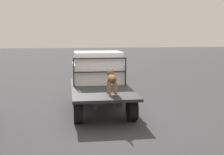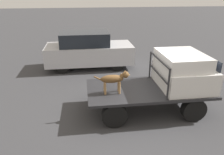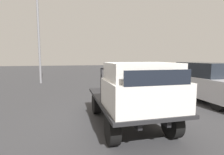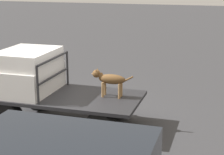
{
  "view_description": "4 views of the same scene",
  "coord_description": "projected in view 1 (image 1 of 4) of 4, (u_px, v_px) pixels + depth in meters",
  "views": [
    {
      "loc": [
        -9.58,
        0.99,
        2.5
      ],
      "look_at": [
        -1.15,
        -0.19,
        1.25
      ],
      "focal_mm": 50.0,
      "sensor_mm": 36.0,
      "label": 1
    },
    {
      "loc": [
        -1.91,
        -5.89,
        3.62
      ],
      "look_at": [
        -1.15,
        -0.19,
        1.25
      ],
      "focal_mm": 35.0,
      "sensor_mm": 36.0,
      "label": 2
    },
    {
      "loc": [
        4.8,
        -1.66,
        1.96
      ],
      "look_at": [
        -1.15,
        -0.19,
        1.25
      ],
      "focal_mm": 28.0,
      "sensor_mm": 36.0,
      "label": 3
    },
    {
      "loc": [
        -3.64,
        8.04,
        3.61
      ],
      "look_at": [
        -1.15,
        -0.19,
        1.25
      ],
      "focal_mm": 60.0,
      "sensor_mm": 36.0,
      "label": 4
    }
  ],
  "objects": [
    {
      "name": "dog",
      "position": [
        112.0,
        79.0,
        8.68
      ],
      "size": [
        1.05,
        0.24,
        0.68
      ],
      "rotation": [
        0.0,
        0.0,
        0.34
      ],
      "color": "#9E7547",
      "rests_on": "flatbed_truck"
    },
    {
      "name": "truck_cab",
      "position": [
        98.0,
        68.0,
        10.73
      ],
      "size": [
        1.47,
        1.72,
        1.06
      ],
      "color": "silver",
      "rests_on": "flatbed_truck"
    },
    {
      "name": "ground_plane",
      "position": [
        101.0,
        111.0,
        9.88
      ],
      "size": [
        80.0,
        80.0,
        0.0
      ],
      "primitive_type": "plane",
      "color": "#38383A"
    },
    {
      "name": "flatbed_truck",
      "position": [
        101.0,
        94.0,
        9.8
      ],
      "size": [
        3.74,
        1.84,
        0.77
      ],
      "color": "black",
      "rests_on": "ground"
    },
    {
      "name": "truck_headboard",
      "position": [
        100.0,
        68.0,
        9.96
      ],
      "size": [
        0.04,
        1.72,
        0.91
      ],
      "color": "#232326",
      "rests_on": "flatbed_truck"
    }
  ]
}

